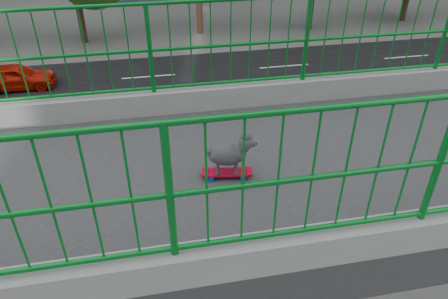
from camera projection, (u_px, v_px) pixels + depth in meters
name	position (u px, v px, depth m)	size (l,w,h in m)	color
road	(155.00, 130.00, 18.92)	(18.00, 90.00, 0.02)	black
footbridge	(175.00, 286.00, 5.40)	(3.00, 24.00, 7.00)	#2D2D2F
railing	(162.00, 158.00, 4.30)	(3.00, 24.00, 1.42)	gray
skateboard	(227.00, 173.00, 4.35)	(0.23, 0.53, 0.07)	red
poodle	(230.00, 153.00, 4.22)	(0.27, 0.52, 0.43)	#2B292D
car_4	(16.00, 77.00, 22.21)	(1.59, 3.96, 1.35)	red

